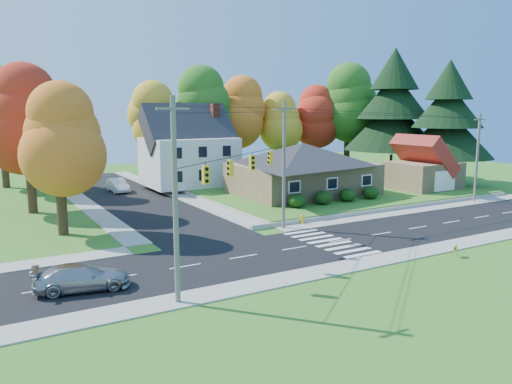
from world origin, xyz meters
The scene contains 27 objects.
ground centered at (0.00, 0.00, 0.00)m, with size 120.00×120.00×0.00m, color #3D7923.
road_main centered at (0.00, 0.00, 0.01)m, with size 90.00×8.00×0.02m, color black.
road_cross centered at (-8.00, 26.00, 0.01)m, with size 8.00×44.00×0.02m, color black.
sidewalk_north centered at (0.00, 5.00, 0.04)m, with size 90.00×2.00×0.08m, color #9C9A90.
sidewalk_south centered at (0.00, -5.00, 0.04)m, with size 90.00×2.00×0.08m, color #9C9A90.
lawn centered at (13.00, 21.00, 0.25)m, with size 30.00×30.00×0.50m, color #3D7923.
ranch_house centered at (8.00, 16.00, 3.27)m, with size 14.60×10.60×5.40m.
colonial_house centered at (0.04, 28.00, 4.58)m, with size 10.40×8.40×9.60m.
garage centered at (22.00, 11.99, 2.84)m, with size 7.30×6.30×4.60m.
hedge_row centered at (7.50, 9.80, 1.14)m, with size 10.70×1.70×1.27m.
traffic_infrastructure centered at (-0.15, 1.35, 5.15)m, with size 38.10×10.66×10.00m.
tree_lot_0 centered at (-2.00, 34.00, 8.31)m, with size 6.72×6.72×12.51m.
tree_lot_1 centered at (4.00, 33.00, 9.61)m, with size 7.84×7.84×14.60m.
tree_lot_2 centered at (10.00, 34.00, 8.96)m, with size 7.28×7.28×13.56m.
tree_lot_3 centered at (16.00, 33.00, 7.65)m, with size 6.16×6.16×11.47m.
tree_lot_4 centered at (22.00, 32.00, 8.31)m, with size 6.72×6.72×12.51m.
tree_lot_5 centered at (26.00, 30.00, 10.27)m, with size 8.40×8.40×15.64m.
conifer_east_a centered at (27.00, 22.00, 9.39)m, with size 12.80×12.80×16.96m.
conifer_east_b centered at (28.00, 14.00, 8.28)m, with size 11.20×11.20×14.84m.
tree_west_0 centered at (-17.00, 12.00, 7.15)m, with size 6.16×6.16×11.47m.
tree_west_1 centered at (-18.00, 22.00, 8.46)m, with size 7.28×7.28×13.56m.
tree_west_2 centered at (-17.00, 32.00, 7.81)m, with size 6.72×6.72×12.51m.
tree_west_3 centered at (-19.00, 40.00, 9.11)m, with size 7.84×7.84×14.60m.
silver_sedan centered at (-18.18, -1.05, 0.72)m, with size 1.97×4.86×1.41m, color #A1A1A6.
white_car centered at (-8.14, 29.88, 0.78)m, with size 1.62×4.63×1.53m, color silver.
fire_hydrant centered at (0.67, 5.66, 0.40)m, with size 0.48×0.38×0.84m.
yard_sign centered at (3.78, -6.83, 0.54)m, with size 0.58×0.24×0.76m.
Camera 1 is at (-22.86, -27.17, 9.34)m, focal length 35.00 mm.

